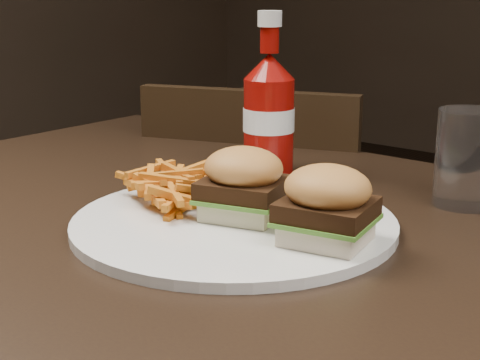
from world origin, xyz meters
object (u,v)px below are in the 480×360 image
Objects in this scene: ketchup_bottle at (269,129)px; plate at (234,223)px; dining_table at (253,254)px; tumbler at (467,158)px; chair_far at (275,287)px.

plate is at bearing -61.90° from ketchup_bottle.
tumbler reaches higher than dining_table.
tumbler is at bearing 56.57° from plate.
plate is (0.31, -0.49, 0.33)m from chair_far.
chair_far is 0.65m from tumbler.
plate is at bearing 168.26° from dining_table.
ketchup_bottle is 0.26m from tumbler.
ketchup_bottle is (-0.14, 0.21, 0.08)m from dining_table.
dining_table is 0.26m from ketchup_bottle.
plate is 0.24m from ketchup_bottle.
plate is at bearing 101.82° from chair_far.
tumbler is (0.12, 0.24, 0.08)m from dining_table.
ketchup_bottle reaches higher than tumbler.
chair_far is 1.11× the size of plate.
dining_table is 10.76× the size of tumbler.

